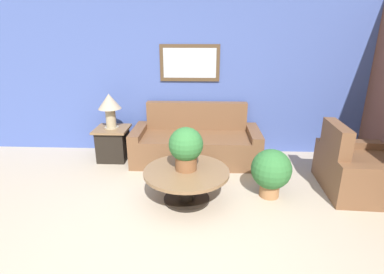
{
  "coord_description": "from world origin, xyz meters",
  "views": [
    {
      "loc": [
        0.23,
        -2.26,
        2.04
      ],
      "look_at": [
        0.04,
        1.83,
        0.61
      ],
      "focal_mm": 28.0,
      "sensor_mm": 36.0,
      "label": 1
    }
  ],
  "objects_px": {
    "couch_main": "(196,143)",
    "table_lamp": "(110,105)",
    "potted_plant_on_table": "(186,147)",
    "potted_plant_floor": "(271,171)",
    "coffee_table": "(186,179)",
    "side_table": "(113,143)",
    "armchair": "(357,170)"
  },
  "relations": [
    {
      "from": "coffee_table",
      "to": "potted_plant_floor",
      "type": "xyz_separation_m",
      "value": [
        1.08,
        0.16,
        0.06
      ]
    },
    {
      "from": "armchair",
      "to": "table_lamp",
      "type": "distance_m",
      "value": 3.75
    },
    {
      "from": "armchair",
      "to": "potted_plant_floor",
      "type": "bearing_deg",
      "value": 102.72
    },
    {
      "from": "potted_plant_on_table",
      "to": "potted_plant_floor",
      "type": "height_order",
      "value": "potted_plant_on_table"
    },
    {
      "from": "couch_main",
      "to": "side_table",
      "type": "xyz_separation_m",
      "value": [
        -1.39,
        -0.02,
        -0.02
      ]
    },
    {
      "from": "couch_main",
      "to": "potted_plant_floor",
      "type": "relative_size",
      "value": 3.19
    },
    {
      "from": "armchair",
      "to": "potted_plant_on_table",
      "type": "distance_m",
      "value": 2.33
    },
    {
      "from": "coffee_table",
      "to": "potted_plant_on_table",
      "type": "relative_size",
      "value": 1.97
    },
    {
      "from": "table_lamp",
      "to": "potted_plant_floor",
      "type": "distance_m",
      "value": 2.71
    },
    {
      "from": "coffee_table",
      "to": "side_table",
      "type": "height_order",
      "value": "side_table"
    },
    {
      "from": "potted_plant_on_table",
      "to": "potted_plant_floor",
      "type": "xyz_separation_m",
      "value": [
        1.09,
        0.12,
        -0.36
      ]
    },
    {
      "from": "potted_plant_on_table",
      "to": "table_lamp",
      "type": "bearing_deg",
      "value": 136.7
    },
    {
      "from": "couch_main",
      "to": "potted_plant_on_table",
      "type": "distance_m",
      "value": 1.32
    },
    {
      "from": "potted_plant_on_table",
      "to": "potted_plant_floor",
      "type": "distance_m",
      "value": 1.15
    },
    {
      "from": "potted_plant_on_table",
      "to": "side_table",
      "type": "bearing_deg",
      "value": 136.7
    },
    {
      "from": "side_table",
      "to": "potted_plant_on_table",
      "type": "xyz_separation_m",
      "value": [
        1.31,
        -1.24,
        0.44
      ]
    },
    {
      "from": "potted_plant_on_table",
      "to": "potted_plant_floor",
      "type": "bearing_deg",
      "value": 6.36
    },
    {
      "from": "couch_main",
      "to": "armchair",
      "type": "height_order",
      "value": "same"
    },
    {
      "from": "potted_plant_on_table",
      "to": "coffee_table",
      "type": "bearing_deg",
      "value": -83.41
    },
    {
      "from": "side_table",
      "to": "armchair",
      "type": "bearing_deg",
      "value": -14.16
    },
    {
      "from": "table_lamp",
      "to": "potted_plant_on_table",
      "type": "relative_size",
      "value": 1.05
    },
    {
      "from": "armchair",
      "to": "side_table",
      "type": "bearing_deg",
      "value": 78.46
    },
    {
      "from": "armchair",
      "to": "potted_plant_on_table",
      "type": "xyz_separation_m",
      "value": [
        -2.27,
        -0.33,
        0.42
      ]
    },
    {
      "from": "couch_main",
      "to": "armchair",
      "type": "bearing_deg",
      "value": -22.79
    },
    {
      "from": "couch_main",
      "to": "side_table",
      "type": "relative_size",
      "value": 3.74
    },
    {
      "from": "couch_main",
      "to": "table_lamp",
      "type": "height_order",
      "value": "table_lamp"
    },
    {
      "from": "coffee_table",
      "to": "side_table",
      "type": "distance_m",
      "value": 1.83
    },
    {
      "from": "coffee_table",
      "to": "side_table",
      "type": "bearing_deg",
      "value": 135.97
    },
    {
      "from": "couch_main",
      "to": "armchair",
      "type": "xyz_separation_m",
      "value": [
        2.19,
        -0.92,
        -0.0
      ]
    },
    {
      "from": "coffee_table",
      "to": "potted_plant_floor",
      "type": "relative_size",
      "value": 1.66
    },
    {
      "from": "couch_main",
      "to": "coffee_table",
      "type": "distance_m",
      "value": 1.29
    },
    {
      "from": "coffee_table",
      "to": "potted_plant_on_table",
      "type": "xyz_separation_m",
      "value": [
        -0.0,
        0.04,
        0.41
      ]
    }
  ]
}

